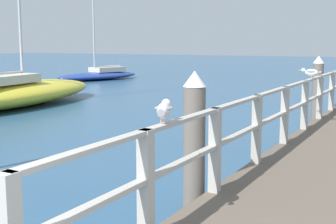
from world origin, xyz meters
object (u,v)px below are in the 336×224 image
seagull_background (311,72)px  boat_0 (14,92)px  seagull_foreground (164,110)px  boat_3 (99,75)px  dock_piling_near (194,147)px  dock_piling_far (317,92)px

seagull_background → boat_0: size_ratio=0.05×
seagull_background → seagull_foreground: bearing=-177.2°
seagull_foreground → boat_3: bearing=106.5°
dock_piling_near → seagull_background: bearing=85.7°
dock_piling_far → boat_0: boat_0 is taller
dock_piling_far → boat_3: boat_3 is taller
dock_piling_far → seagull_foreground: dock_piling_far is taller
dock_piling_near → boat_3: (-15.43, 18.47, -0.66)m
dock_piling_near → boat_3: size_ratio=0.26×
seagull_background → boat_0: (-10.94, 1.94, -1.17)m
dock_piling_near → boat_3: 24.08m
dock_piling_near → dock_piling_far: bearing=90.0°
dock_piling_far → boat_3: bearing=145.0°
dock_piling_near → seagull_background: (0.37, 4.98, 0.69)m
dock_piling_far → seagull_background: (0.37, -2.67, 0.69)m
seagull_foreground → dock_piling_near: bearing=82.7°
seagull_foreground → seagull_background: (-0.01, 6.43, 0.00)m
boat_0 → boat_3: boat_0 is taller
seagull_background → boat_3: bearing=52.2°
seagull_foreground → seagull_background: bearing=68.2°
seagull_foreground → seagull_background: same height
seagull_foreground → boat_0: bearing=120.7°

